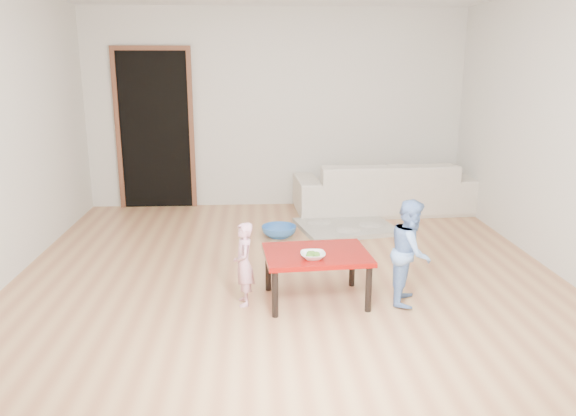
{
  "coord_description": "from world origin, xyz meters",
  "views": [
    {
      "loc": [
        -0.28,
        -5.03,
        1.92
      ],
      "look_at": [
        0.0,
        -0.2,
        0.65
      ],
      "focal_mm": 35.0,
      "sensor_mm": 36.0,
      "label": 1
    }
  ],
  "objects": [
    {
      "name": "right_wall",
      "position": [
        2.5,
        0.0,
        1.3
      ],
      "size": [
        0.02,
        5.0,
        2.6
      ],
      "primitive_type": "cube",
      "color": "silver",
      "rests_on": "floor"
    },
    {
      "name": "red_table",
      "position": [
        0.2,
        -0.75,
        0.21
      ],
      "size": [
        0.88,
        0.69,
        0.42
      ],
      "primitive_type": null,
      "rotation": [
        0.0,
        0.0,
        0.08
      ],
      "color": "maroon",
      "rests_on": "floor"
    },
    {
      "name": "doorway",
      "position": [
        -1.6,
        2.48,
        1.02
      ],
      "size": [
        1.02,
        0.08,
        2.11
      ],
      "primitive_type": null,
      "color": "brown",
      "rests_on": "back_wall"
    },
    {
      "name": "broccoli",
      "position": [
        0.16,
        -0.89,
        0.45
      ],
      "size": [
        0.12,
        0.12,
        0.06
      ],
      "primitive_type": null,
      "color": "#2D5919",
      "rests_on": "red_table"
    },
    {
      "name": "cushion",
      "position": [
        1.11,
        1.91,
        0.5
      ],
      "size": [
        0.52,
        0.48,
        0.13
      ],
      "primitive_type": "cube",
      "rotation": [
        0.0,
        0.0,
        -0.11
      ],
      "color": "orange",
      "rests_on": "sofa"
    },
    {
      "name": "left_wall",
      "position": [
        -2.5,
        0.0,
        1.3
      ],
      "size": [
        0.02,
        5.0,
        2.6
      ],
      "primitive_type": "cube",
      "color": "silver",
      "rests_on": "floor"
    },
    {
      "name": "basin",
      "position": [
        -0.03,
        1.01,
        0.06
      ],
      "size": [
        0.39,
        0.39,
        0.12
      ],
      "primitive_type": "imported",
      "color": "#326CBD",
      "rests_on": "floor"
    },
    {
      "name": "child_pink",
      "position": [
        -0.39,
        -0.78,
        0.34
      ],
      "size": [
        0.19,
        0.27,
        0.69
      ],
      "primitive_type": "imported",
      "rotation": [
        0.0,
        0.0,
        -1.46
      ],
      "color": "#D8628D",
      "rests_on": "floor"
    },
    {
      "name": "blanket",
      "position": [
        0.77,
        1.26,
        0.03
      ],
      "size": [
        1.22,
        1.08,
        0.05
      ],
      "primitive_type": null,
      "rotation": [
        0.0,
        0.0,
        0.21
      ],
      "color": "beige",
      "rests_on": "floor"
    },
    {
      "name": "back_wall",
      "position": [
        0.0,
        2.5,
        1.3
      ],
      "size": [
        5.0,
        0.02,
        2.6
      ],
      "primitive_type": "cube",
      "color": "silver",
      "rests_on": "floor"
    },
    {
      "name": "child_blue",
      "position": [
        0.96,
        -0.81,
        0.43
      ],
      "size": [
        0.44,
        0.5,
        0.86
      ],
      "primitive_type": "imported",
      "rotation": [
        0.0,
        0.0,
        1.24
      ],
      "color": "#618AE1",
      "rests_on": "floor"
    },
    {
      "name": "sofa",
      "position": [
        1.38,
        2.05,
        0.33
      ],
      "size": [
        2.32,
        1.01,
        0.66
      ],
      "primitive_type": "imported",
      "rotation": [
        0.0,
        0.0,
        3.19
      ],
      "color": "silver",
      "rests_on": "floor"
    },
    {
      "name": "floor",
      "position": [
        0.0,
        0.0,
        0.0
      ],
      "size": [
        5.0,
        5.0,
        0.01
      ],
      "primitive_type": "cube",
      "color": "#B2744C",
      "rests_on": "ground"
    },
    {
      "name": "bowl",
      "position": [
        0.16,
        -0.89,
        0.44
      ],
      "size": [
        0.2,
        0.2,
        0.05
      ],
      "primitive_type": "imported",
      "color": "white",
      "rests_on": "red_table"
    }
  ]
}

